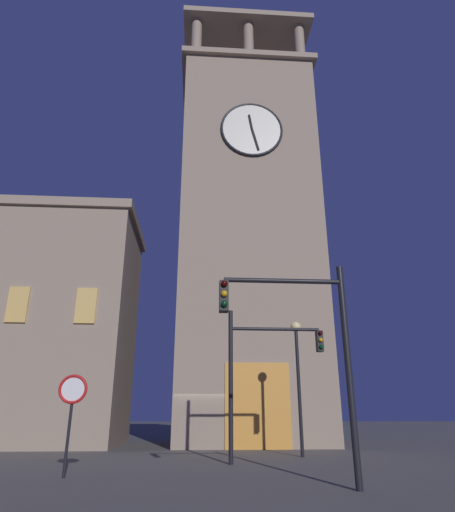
{
  "coord_description": "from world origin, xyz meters",
  "views": [
    {
      "loc": [
        0.19,
        23.34,
        1.52
      ],
      "look_at": [
        -1.64,
        -3.01,
        11.13
      ],
      "focal_mm": 30.82,
      "sensor_mm": 36.0,
      "label": 1
    }
  ],
  "objects_px": {
    "traffic_signal_near": "(303,333)",
    "traffic_signal_mid": "(263,361)",
    "no_horn_sign": "(72,396)",
    "clocktower": "(246,239)",
    "street_lamp": "(297,360)"
  },
  "relations": [
    {
      "from": "clocktower",
      "to": "no_horn_sign",
      "type": "distance_m",
      "value": 18.2
    },
    {
      "from": "clocktower",
      "to": "traffic_signal_near",
      "type": "xyz_separation_m",
      "value": [
        0.52,
        16.05,
        -8.99
      ]
    },
    {
      "from": "street_lamp",
      "to": "traffic_signal_near",
      "type": "bearing_deg",
      "value": 78.22
    },
    {
      "from": "clocktower",
      "to": "traffic_signal_mid",
      "type": "distance_m",
      "value": 13.86
    },
    {
      "from": "street_lamp",
      "to": "traffic_signal_mid",
      "type": "bearing_deg",
      "value": 54.37
    },
    {
      "from": "street_lamp",
      "to": "clocktower",
      "type": "bearing_deg",
      "value": -81.59
    },
    {
      "from": "no_horn_sign",
      "to": "street_lamp",
      "type": "bearing_deg",
      "value": -143.41
    },
    {
      "from": "clocktower",
      "to": "street_lamp",
      "type": "distance_m",
      "value": 11.82
    },
    {
      "from": "traffic_signal_near",
      "to": "traffic_signal_mid",
      "type": "xyz_separation_m",
      "value": [
        0.14,
        -5.55,
        -0.03
      ]
    },
    {
      "from": "clocktower",
      "to": "traffic_signal_mid",
      "type": "height_order",
      "value": "clocktower"
    },
    {
      "from": "no_horn_sign",
      "to": "traffic_signal_near",
      "type": "bearing_deg",
      "value": 156.86
    },
    {
      "from": "traffic_signal_mid",
      "to": "no_horn_sign",
      "type": "relative_size",
      "value": 1.99
    },
    {
      "from": "traffic_signal_near",
      "to": "traffic_signal_mid",
      "type": "height_order",
      "value": "traffic_signal_mid"
    },
    {
      "from": "clocktower",
      "to": "no_horn_sign",
      "type": "bearing_deg",
      "value": 64.81
    },
    {
      "from": "traffic_signal_mid",
      "to": "street_lamp",
      "type": "xyz_separation_m",
      "value": [
        -1.83,
        -2.55,
        0.35
      ]
    }
  ]
}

